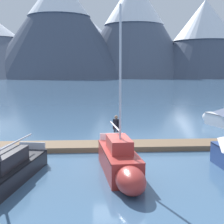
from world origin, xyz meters
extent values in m
plane|color=#426689|center=(0.00, 0.00, 0.00)|extent=(700.00, 700.00, 0.00)
cone|color=#424C60|center=(-24.24, 204.79, 33.10)|extent=(93.28, 93.28, 66.19)
cone|color=#424C60|center=(-6.17, 234.14, 21.55)|extent=(85.48, 85.48, 43.11)
cone|color=white|center=(-6.17, 234.14, 31.61)|extent=(48.08, 48.08, 23.09)
cone|color=#4C566B|center=(25.25, 215.34, 33.28)|extent=(82.91, 82.91, 66.56)
cone|color=white|center=(25.25, 215.34, 50.98)|extent=(40.89, 40.89, 31.26)
cone|color=#424C60|center=(70.89, 205.05, 25.44)|extent=(74.41, 74.41, 50.87)
cone|color=white|center=(70.89, 205.05, 37.51)|extent=(41.19, 41.19, 26.82)
cube|color=brown|center=(0.00, 4.00, 0.15)|extent=(26.95, 2.61, 0.30)
cylinder|color=#38383D|center=(0.01, 3.04, 0.12)|extent=(25.84, 0.64, 0.24)
cylinder|color=#38383D|center=(-0.01, 4.96, 0.12)|extent=(25.84, 0.64, 0.24)
cube|color=black|center=(-4.87, -2.26, 0.38)|extent=(2.56, 6.41, 0.76)
cube|color=black|center=(-4.87, -2.26, 0.72)|extent=(2.58, 6.30, 0.06)
cylinder|color=silver|center=(-4.67, -1.16, 1.57)|extent=(0.70, 3.50, 0.08)
cube|color=black|center=(-4.89, -2.42, 1.08)|extent=(1.52, 2.95, 0.63)
cube|color=silver|center=(-4.33, 0.74, 0.94)|extent=(1.34, 0.33, 0.36)
cube|color=#B2332D|center=(-0.03, -0.95, 0.54)|extent=(1.84, 4.94, 1.08)
ellipsoid|color=#B2332D|center=(0.24, -3.73, 0.54)|extent=(1.37, 2.27, 1.03)
cube|color=#501614|center=(-0.03, -0.95, 1.04)|extent=(1.87, 4.85, 0.06)
cylinder|color=silver|center=(0.01, -1.35, 4.35)|extent=(0.10, 0.10, 6.53)
cylinder|color=silver|center=(-0.14, 0.13, 2.01)|extent=(0.37, 2.96, 0.08)
cube|color=#C03A35|center=(-0.02, -1.07, 1.38)|extent=(1.17, 2.26, 0.60)
cube|color=silver|center=(-0.26, 1.38, 1.26)|extent=(1.24, 0.22, 0.36)
ellipsoid|color=silver|center=(9.37, 13.67, 0.53)|extent=(1.61, 1.83, 1.00)
cylinder|color=#384256|center=(0.10, 4.43, 0.73)|extent=(0.14, 0.14, 0.86)
cylinder|color=#384256|center=(0.26, 4.23, 0.73)|extent=(0.14, 0.14, 0.86)
cube|color=black|center=(0.18, 4.33, 1.46)|extent=(0.41, 0.44, 0.60)
sphere|color=#A37556|center=(0.18, 4.33, 1.88)|extent=(0.22, 0.22, 0.22)
cylinder|color=black|center=(0.03, 4.53, 1.39)|extent=(0.09, 0.09, 0.62)
cylinder|color=black|center=(0.33, 4.13, 1.39)|extent=(0.09, 0.09, 0.62)
camera|label=1|loc=(-1.09, -16.16, 4.75)|focal=53.59mm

